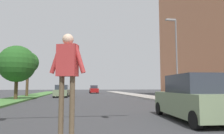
{
  "coord_description": "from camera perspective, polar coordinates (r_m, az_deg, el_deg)",
  "views": [
    {
      "loc": [
        -1.0,
        2.93,
        1.45
      ],
      "look_at": [
        1.32,
        16.78,
        2.8
      ],
      "focal_mm": 32.62,
      "sensor_mm": 36.0,
      "label": 1
    }
  ],
  "objects": [
    {
      "name": "sedan_midblock",
      "position": [
        29.11,
        -13.87,
        -6.66
      ],
      "size": [
        2.08,
        4.31,
        1.68
      ],
      "color": "gray",
      "rests_on": "ground_plane"
    },
    {
      "name": "tree_far",
      "position": [
        23.82,
        -25.06,
        0.78
      ],
      "size": [
        3.88,
        3.88,
        5.65
      ],
      "color": "#4C3823",
      "rests_on": "median_strip"
    },
    {
      "name": "sidewalk_right",
      "position": [
        26.77,
        10.92,
        -8.35
      ],
      "size": [
        3.0,
        64.0,
        0.15
      ],
      "primitive_type": "cube",
      "color": "#9E9991",
      "rests_on": "ground_plane"
    },
    {
      "name": "tree_distant",
      "position": [
        30.7,
        -22.48,
        1.1
      ],
      "size": [
        2.93,
        2.93,
        6.12
      ],
      "color": "#4C3823",
      "rests_on": "median_strip"
    },
    {
      "name": "street_lamp_right",
      "position": [
        19.34,
        17.4,
        4.11
      ],
      "size": [
        1.02,
        0.24,
        7.5
      ],
      "color": "slate",
      "rests_on": "sidewalk_right"
    },
    {
      "name": "suv_crossing",
      "position": [
        9.58,
        21.79,
        -8.23
      ],
      "size": [
        2.25,
        4.72,
        1.97
      ],
      "color": "gray",
      "rests_on": "ground_plane"
    },
    {
      "name": "ground_plane",
      "position": [
        27.12,
        -7.48,
        -8.52
      ],
      "size": [
        140.0,
        140.0,
        0.0
      ],
      "primitive_type": "plane",
      "color": "#38383A"
    },
    {
      "name": "median_strip",
      "position": [
        25.98,
        -24.65,
        -8.04
      ],
      "size": [
        3.2,
        64.0,
        0.15
      ],
      "primitive_type": "cube",
      "color": "#477A38",
      "rests_on": "ground_plane"
    },
    {
      "name": "sedan_distant",
      "position": [
        44.85,
        -5.12,
        -6.32
      ],
      "size": [
        1.81,
        4.54,
        1.72
      ],
      "color": "maroon",
      "rests_on": "ground_plane"
    },
    {
      "name": "pedestrian_performer",
      "position": [
        4.04,
        -12.43,
        -2.4
      ],
      "size": [
        0.73,
        0.36,
        2.49
      ],
      "color": "brown",
      "rests_on": "ground_plane"
    }
  ]
}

